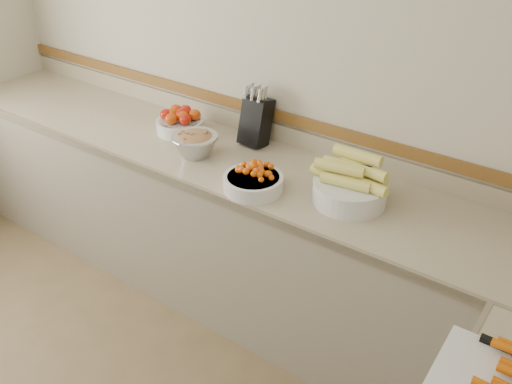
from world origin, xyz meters
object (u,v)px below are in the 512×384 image
Objects in this scene: tomato_bowl at (180,122)px; rhubarb_bowl at (195,143)px; knife_block at (256,120)px; corn_bowl at (350,185)px; cherry_tomato_bowl at (253,180)px.

rhubarb_bowl is at bearing -33.18° from tomato_bowl.
knife_block is 0.73m from corn_bowl.
tomato_bowl is at bearing 174.38° from corn_bowl.
corn_bowl reaches higher than cherry_tomato_bowl.
tomato_bowl is at bearing 158.41° from cherry_tomato_bowl.
cherry_tomato_bowl is (0.71, -0.28, -0.01)m from tomato_bowl.
corn_bowl is at bearing 22.64° from cherry_tomato_bowl.
rhubarb_bowl is (-0.45, 0.11, 0.02)m from cherry_tomato_bowl.
knife_block reaches higher than cherry_tomato_bowl.
cherry_tomato_bowl is at bearing -13.80° from rhubarb_bowl.
tomato_bowl is 0.94× the size of cherry_tomato_bowl.
knife_block is 1.26× the size of tomato_bowl.
corn_bowl is (1.12, -0.11, 0.02)m from tomato_bowl.
rhubarb_bowl is at bearing 166.20° from cherry_tomato_bowl.
rhubarb_bowl is at bearing -119.89° from knife_block.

